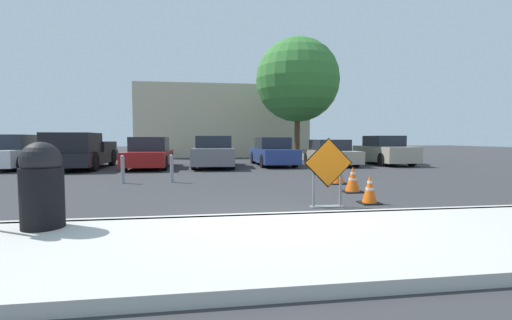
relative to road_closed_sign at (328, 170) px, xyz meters
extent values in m
plane|color=#333335|center=(-1.23, 8.98, -0.76)|extent=(96.00, 96.00, 0.00)
cube|color=beige|center=(-1.23, -2.41, -0.69)|extent=(21.75, 2.77, 0.14)
cube|color=beige|center=(-1.23, -1.02, -0.69)|extent=(21.75, 0.20, 0.14)
cube|color=black|center=(0.00, 0.00, 0.14)|extent=(0.99, 0.02, 0.99)
cube|color=orange|center=(0.00, -0.02, 0.14)|extent=(0.94, 0.02, 0.94)
cube|color=slate|center=(0.00, 0.04, -0.75)|extent=(0.68, 0.20, 0.02)
cube|color=slate|center=(-0.28, 0.04, -0.31)|extent=(0.04, 0.04, 0.90)
cube|color=slate|center=(0.28, 0.04, -0.31)|extent=(0.04, 0.04, 0.90)
cube|color=black|center=(1.02, 0.26, -0.75)|extent=(0.41, 0.41, 0.03)
cone|color=#EA590F|center=(1.02, 0.26, -0.44)|extent=(0.30, 0.30, 0.60)
cylinder|color=white|center=(1.02, 0.26, -0.30)|extent=(0.10, 0.10, 0.05)
cylinder|color=white|center=(1.02, 0.26, -0.45)|extent=(0.17, 0.17, 0.05)
cube|color=black|center=(1.33, 1.80, -0.75)|extent=(0.50, 0.50, 0.03)
cone|color=#EA590F|center=(1.33, 1.80, -0.42)|extent=(0.37, 0.37, 0.63)
cylinder|color=white|center=(1.33, 1.80, -0.28)|extent=(0.12, 0.12, 0.06)
cylinder|color=white|center=(1.33, 1.80, -0.43)|extent=(0.21, 0.21, 0.06)
cube|color=black|center=(1.57, 3.42, -0.75)|extent=(0.53, 0.53, 0.03)
cone|color=#EA590F|center=(1.57, 3.42, -0.43)|extent=(0.39, 0.39, 0.61)
cylinder|color=white|center=(1.57, 3.42, -0.29)|extent=(0.12, 0.12, 0.05)
cylinder|color=white|center=(1.57, 3.42, -0.44)|extent=(0.21, 0.21, 0.05)
cube|color=black|center=(1.77, 4.86, -0.75)|extent=(0.49, 0.49, 0.03)
cone|color=#EA590F|center=(1.77, 4.86, -0.39)|extent=(0.36, 0.36, 0.69)
cylinder|color=white|center=(1.77, 4.86, -0.24)|extent=(0.11, 0.11, 0.06)
cylinder|color=white|center=(1.77, 4.86, -0.40)|extent=(0.20, 0.20, 0.06)
cube|color=black|center=(2.12, 6.26, -0.75)|extent=(0.45, 0.45, 0.03)
cone|color=#EA590F|center=(2.12, 6.26, -0.43)|extent=(0.34, 0.34, 0.61)
cylinder|color=white|center=(2.12, 6.26, -0.29)|extent=(0.11, 0.11, 0.05)
cylinder|color=white|center=(2.12, 6.26, -0.44)|extent=(0.19, 0.19, 0.05)
cube|color=silver|center=(-11.11, 10.26, -0.22)|extent=(1.99, 4.22, 0.71)
cube|color=#1E232D|center=(-11.11, 10.36, 0.47)|extent=(1.67, 1.98, 0.66)
cylinder|color=black|center=(-10.22, 9.02, -0.43)|extent=(0.23, 0.67, 0.66)
cylinder|color=black|center=(-10.35, 11.58, -0.43)|extent=(0.23, 0.67, 0.66)
cylinder|color=black|center=(-11.99, 11.50, -0.43)|extent=(0.23, 0.67, 0.66)
cube|color=black|center=(-8.08, 10.18, -0.26)|extent=(2.18, 5.26, 0.55)
cube|color=black|center=(-8.05, 9.01, 0.44)|extent=(1.93, 2.13, 0.85)
cube|color=black|center=(-8.14, 12.42, 0.24)|extent=(1.94, 0.15, 0.45)
cube|color=black|center=(-7.14, 11.25, 0.24)|extent=(0.17, 2.50, 0.45)
cube|color=black|center=(-9.08, 11.20, 0.24)|extent=(0.17, 2.50, 0.45)
cylinder|color=black|center=(-7.10, 8.64, -0.35)|extent=(0.26, 0.84, 0.83)
cylinder|color=black|center=(-8.98, 8.60, -0.35)|extent=(0.26, 0.84, 0.83)
cylinder|color=black|center=(-7.19, 11.77, -0.35)|extent=(0.26, 0.84, 0.83)
cylinder|color=black|center=(-9.06, 11.72, -0.35)|extent=(0.26, 0.84, 0.83)
cube|color=maroon|center=(-5.06, 10.10, -0.27)|extent=(1.89, 4.57, 0.63)
cube|color=#1E232D|center=(-5.06, 10.21, 0.37)|extent=(1.64, 2.11, 0.65)
cylinder|color=black|center=(-4.20, 8.70, -0.43)|extent=(0.21, 0.66, 0.66)
cylinder|color=black|center=(-5.88, 8.68, -0.43)|extent=(0.21, 0.66, 0.66)
cylinder|color=black|center=(-4.24, 11.52, -0.43)|extent=(0.21, 0.66, 0.66)
cylinder|color=black|center=(-5.92, 11.50, -0.43)|extent=(0.21, 0.66, 0.66)
cube|color=slate|center=(-2.04, 10.21, -0.19)|extent=(2.09, 4.73, 0.76)
cube|color=#1E232D|center=(-2.03, 10.33, 0.46)|extent=(1.75, 2.21, 0.56)
cylinder|color=black|center=(-1.25, 8.73, -0.42)|extent=(0.23, 0.70, 0.69)
cylinder|color=black|center=(-2.97, 8.81, -0.42)|extent=(0.23, 0.70, 0.69)
cylinder|color=black|center=(-1.11, 11.61, -0.42)|extent=(0.23, 0.70, 0.69)
cylinder|color=black|center=(-2.83, 11.69, -0.42)|extent=(0.23, 0.70, 0.69)
cube|color=navy|center=(0.98, 10.81, -0.24)|extent=(1.87, 4.55, 0.68)
cube|color=#1E232D|center=(0.98, 10.93, 0.39)|extent=(1.58, 2.12, 0.58)
cylinder|color=black|center=(1.82, 9.45, -0.44)|extent=(0.22, 0.66, 0.65)
cylinder|color=black|center=(0.24, 9.40, -0.44)|extent=(0.22, 0.66, 0.65)
cylinder|color=black|center=(1.73, 12.23, -0.44)|extent=(0.22, 0.66, 0.65)
cylinder|color=black|center=(0.15, 12.18, -0.44)|extent=(0.22, 0.66, 0.65)
cube|color=#A39984|center=(4.01, 10.65, -0.29)|extent=(1.97, 4.40, 0.60)
cube|color=#1E232D|center=(4.01, 10.75, 0.29)|extent=(1.69, 2.04, 0.56)
cylinder|color=black|center=(4.84, 9.28, -0.46)|extent=(0.21, 0.61, 0.61)
cylinder|color=black|center=(3.11, 9.31, -0.46)|extent=(0.21, 0.61, 0.61)
cylinder|color=black|center=(4.90, 11.98, -0.46)|extent=(0.21, 0.61, 0.61)
cylinder|color=black|center=(3.17, 12.02, -0.46)|extent=(0.21, 0.61, 0.61)
cube|color=#A39984|center=(7.03, 10.61, -0.18)|extent=(1.79, 4.31, 0.79)
cube|color=#1E232D|center=(7.03, 10.72, 0.49)|extent=(1.54, 2.00, 0.56)
cylinder|color=black|center=(7.78, 9.27, -0.42)|extent=(0.21, 0.68, 0.68)
cylinder|color=black|center=(6.22, 9.30, -0.42)|extent=(0.21, 0.68, 0.68)
cylinder|color=black|center=(7.84, 11.92, -0.42)|extent=(0.21, 0.68, 0.68)
cylinder|color=black|center=(6.27, 11.95, -0.42)|extent=(0.21, 0.68, 0.68)
cylinder|color=black|center=(-4.66, -1.45, -0.20)|extent=(0.55, 0.55, 0.84)
sphere|color=black|center=(-4.66, -1.45, 0.31)|extent=(0.52, 0.52, 0.52)
cylinder|color=gray|center=(-3.49, 4.47, -0.35)|extent=(0.11, 0.11, 0.83)
sphere|color=gray|center=(-3.49, 4.47, 0.07)|extent=(0.12, 0.12, 0.12)
cylinder|color=gray|center=(-4.97, 4.47, -0.35)|extent=(0.11, 0.11, 0.82)
sphere|color=gray|center=(-4.97, 4.47, 0.05)|extent=(0.12, 0.12, 0.12)
cube|color=beige|center=(-1.10, 20.85, 1.92)|extent=(12.76, 5.00, 5.36)
cylinder|color=#513823|center=(3.02, 13.61, 0.74)|extent=(0.32, 0.32, 3.01)
sphere|color=#387A33|center=(3.02, 13.61, 4.12)|extent=(4.99, 4.99, 4.99)
camera|label=1|loc=(-2.40, -6.52, 0.62)|focal=24.00mm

